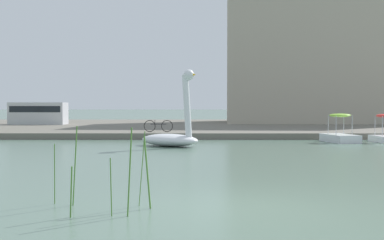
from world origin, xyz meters
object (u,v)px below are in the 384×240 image
object	(u,v)px
swan_boat	(172,134)
pedal_boat_red	(384,134)
parked_van	(38,113)
pedal_boat_lime	(340,134)
bicycle_parked	(158,126)

from	to	relation	value
swan_boat	pedal_boat_red	bearing A→B (deg)	13.86
parked_van	swan_boat	bearing A→B (deg)	-54.92
parked_van	pedal_boat_red	bearing A→B (deg)	-31.91
pedal_boat_lime	bicycle_parked	world-z (taller)	pedal_boat_lime
pedal_boat_red	bicycle_parked	bearing A→B (deg)	166.10
pedal_boat_red	parked_van	bearing A→B (deg)	148.09
swan_boat	pedal_boat_lime	bearing A→B (deg)	17.27
bicycle_parked	pedal_boat_red	bearing A→B (deg)	-13.90
pedal_boat_lime	pedal_boat_red	size ratio (longest dim) A/B	1.39
pedal_boat_lime	pedal_boat_red	distance (m)	2.42
pedal_boat_red	parked_van	size ratio (longest dim) A/B	0.39
swan_boat	bicycle_parked	distance (m)	6.01
swan_boat	bicycle_parked	size ratio (longest dim) A/B	2.05
pedal_boat_red	bicycle_parked	world-z (taller)	pedal_boat_red
swan_boat	parked_van	bearing A→B (deg)	125.08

